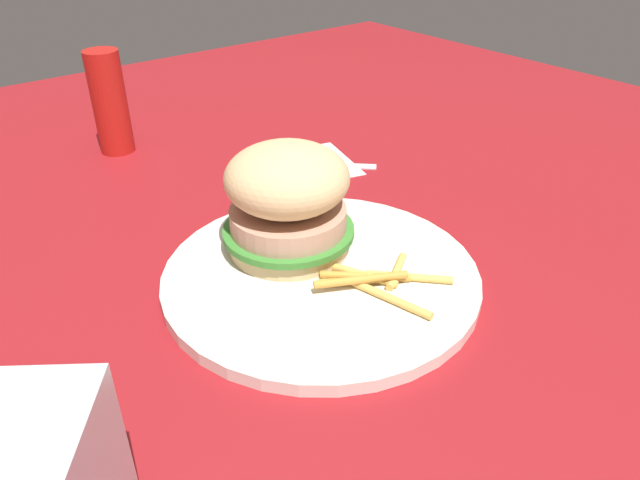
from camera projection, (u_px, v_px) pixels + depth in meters
The scene contains 7 objects.
ground_plane at pixel (321, 281), 0.54m from camera, with size 1.60×1.60×0.00m, color maroon.
plate at pixel (320, 274), 0.54m from camera, with size 0.28×0.28×0.01m, color silver.
sandwich at pixel (290, 199), 0.54m from camera, with size 0.12×0.12×0.10m.
fries_pile at pixel (376, 280), 0.51m from camera, with size 0.11×0.12×0.01m.
napkin at pixel (308, 164), 0.76m from camera, with size 0.11×0.11×0.00m, color white.
fork at pixel (307, 162), 0.76m from camera, with size 0.14×0.13×0.00m.
ketchup_bottle at pixel (110, 103), 0.76m from camera, with size 0.04×0.04×0.13m, color #B21914.
Camera 1 is at (0.28, 0.34, 0.32)m, focal length 33.36 mm.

